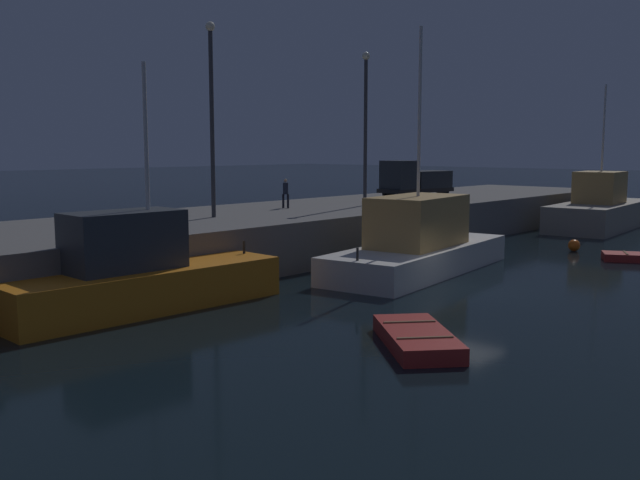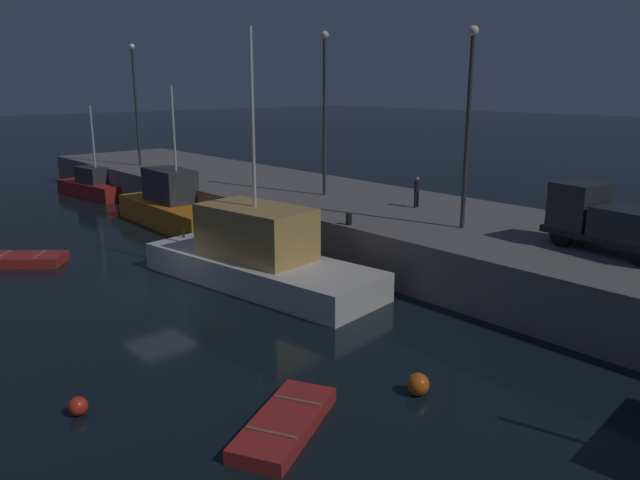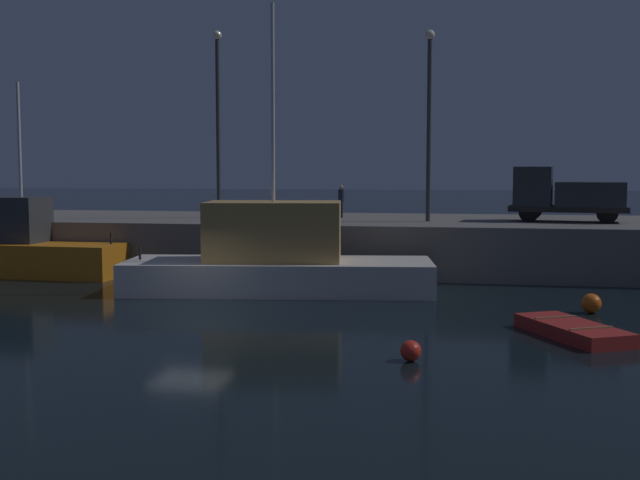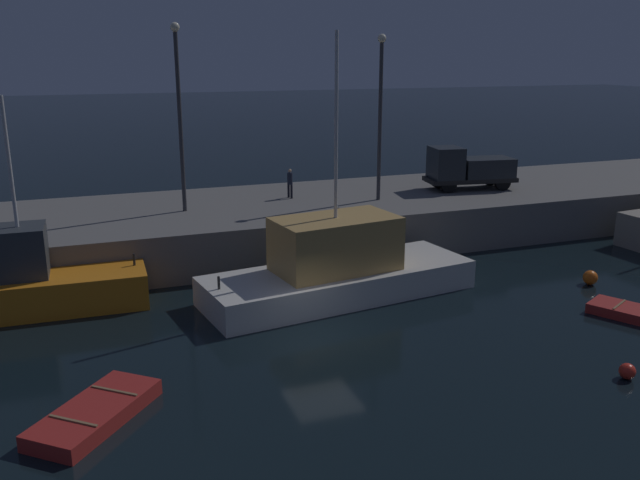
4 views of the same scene
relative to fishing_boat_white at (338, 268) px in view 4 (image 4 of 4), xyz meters
name	(u,v)px [view 4 (image 4 of 4)]	position (x,y,z in m)	size (l,w,h in m)	color
ground_plane	(323,337)	(-2.08, -3.74, -1.24)	(320.00, 320.00, 0.00)	black
pier_quay	(239,226)	(-2.08, 8.63, -0.11)	(65.48, 10.10, 2.26)	slate
fishing_boat_white	(338,268)	(0.00, 0.00, 0.00)	(11.82, 5.27, 10.64)	silver
fishing_boat_orange	(11,284)	(-12.57, 2.83, -0.09)	(9.93, 3.46, 8.34)	orange
dinghy_orange_near	(95,413)	(-9.93, -6.83, -1.01)	(3.86, 4.10, 0.50)	#B22823
mooring_buoy_near	(627,371)	(5.70, -9.98, -0.99)	(0.51, 0.51, 0.51)	red
mooring_buoy_mid	(590,278)	(10.92, -2.50, -0.92)	(0.64, 0.64, 0.64)	orange
lamp_post_east	(179,105)	(-4.87, 8.24, 6.17)	(0.44, 0.44, 8.92)	#38383D
lamp_post_central	(380,106)	(5.24, 7.30, 5.94)	(0.44, 0.44, 8.48)	#38383D
utility_truck	(468,168)	(11.23, 8.14, 2.23)	(5.33, 2.64, 2.45)	black
dockworker	(290,182)	(0.96, 9.34, 1.92)	(0.35, 0.41, 1.58)	black
bollard_west	(337,214)	(1.51, 3.96, 1.29)	(0.28, 0.28, 0.54)	black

